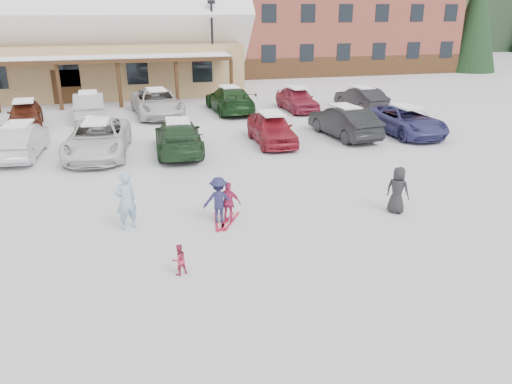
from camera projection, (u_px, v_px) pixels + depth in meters
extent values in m
plane|color=silver|center=(254.00, 239.00, 13.86)|extent=(160.00, 160.00, 0.00)
cube|color=tan|center=(44.00, 68.00, 36.60)|extent=(28.00, 10.00, 3.60)
cube|color=#422814|center=(27.00, 61.00, 30.59)|extent=(25.20, 2.60, 0.25)
cube|color=white|center=(36.00, 14.00, 35.30)|extent=(29.12, 9.69, 9.69)
cube|color=brown|center=(318.00, 7.00, 49.95)|extent=(24.00, 14.00, 12.00)
cube|color=brown|center=(162.00, 24.00, 46.92)|extent=(7.00, 12.60, 9.00)
cube|color=#422814|center=(342.00, 67.00, 45.40)|extent=(24.00, 0.10, 1.80)
cylinder|color=black|center=(213.00, 52.00, 34.68)|extent=(0.16, 0.16, 6.21)
cube|color=black|center=(211.00, 2.00, 33.55)|extent=(0.50, 0.25, 0.25)
cylinder|color=black|center=(469.00, 64.00, 49.57)|extent=(0.60, 0.60, 1.32)
cone|color=black|center=(478.00, 4.00, 47.61)|extent=(4.84, 4.84, 9.90)
cylinder|color=black|center=(211.00, 60.00, 55.02)|extent=(0.60, 0.60, 1.08)
cone|color=black|center=(210.00, 16.00, 53.41)|extent=(3.96, 3.96, 8.10)
cylinder|color=black|center=(427.00, 51.00, 63.19)|extent=(0.60, 0.60, 1.38)
cone|color=black|center=(433.00, 2.00, 61.14)|extent=(5.06, 5.06, 10.35)
imported|color=#89ADCB|center=(126.00, 201.00, 14.21)|extent=(0.74, 0.63, 1.73)
imported|color=#AF2A4A|center=(179.00, 260.00, 11.90)|extent=(0.46, 0.42, 0.78)
imported|color=#201F45|center=(219.00, 200.00, 14.67)|extent=(0.98, 0.64, 1.42)
cube|color=#B1192F|center=(219.00, 222.00, 14.91)|extent=(0.38, 1.41, 0.03)
imported|color=#B7275A|center=(229.00, 202.00, 14.73)|extent=(0.79, 0.62, 1.25)
cube|color=#B1192F|center=(229.00, 221.00, 14.95)|extent=(0.85, 1.33, 0.03)
imported|color=black|center=(398.00, 190.00, 15.39)|extent=(0.82, 0.86, 1.48)
imported|color=#B6B5BA|center=(20.00, 141.00, 21.11)|extent=(1.78, 4.48, 1.45)
imported|color=silver|center=(98.00, 139.00, 21.35)|extent=(2.91, 5.55, 1.49)
imported|color=#1F3B20|center=(178.00, 137.00, 21.80)|extent=(2.22, 4.99, 1.42)
imported|color=maroon|center=(272.00, 128.00, 23.25)|extent=(1.75, 4.25, 1.44)
imported|color=black|center=(344.00, 122.00, 24.41)|extent=(2.21, 4.80, 1.52)
imported|color=navy|center=(405.00, 120.00, 24.96)|extent=(2.66, 5.18, 1.40)
imported|color=#572113|center=(25.00, 114.00, 26.52)|extent=(2.14, 4.27, 1.40)
imported|color=#A4A5A9|center=(89.00, 106.00, 28.43)|extent=(1.86, 4.65, 1.50)
imported|color=silver|center=(157.00, 103.00, 29.19)|extent=(3.06, 5.77, 1.55)
imported|color=#173716|center=(230.00, 99.00, 30.19)|extent=(2.44, 5.40, 1.53)
imported|color=#9C283F|center=(297.00, 99.00, 30.65)|extent=(1.88, 4.25, 1.42)
imported|color=black|center=(361.00, 98.00, 30.98)|extent=(1.97, 4.36, 1.39)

